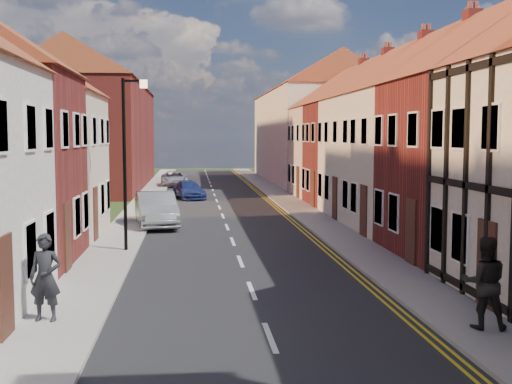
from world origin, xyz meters
TOP-DOWN VIEW (x-y plane):
  - road at (0.00, 30.00)m, footprint 7.00×90.00m
  - pavement_left at (-4.40, 30.00)m, footprint 1.80×90.00m
  - pavement_right at (4.40, 30.00)m, footprint 1.80×90.00m
  - cottage_r_cream_mid at (9.30, 23.50)m, footprint 8.30×5.20m
  - cottage_r_pink at (9.30, 28.90)m, footprint 8.30×6.00m
  - cottage_r_white_far at (9.30, 34.30)m, footprint 8.30×5.20m
  - cottage_r_cream_far at (9.30, 39.70)m, footprint 8.30×6.00m
  - block_right_far at (9.30, 55.00)m, footprint 8.30×24.20m
  - block_left_far at (-9.30, 50.00)m, footprint 8.30×24.20m
  - lamppost at (-3.81, 20.00)m, footprint 0.88×0.15m
  - car_mid at (-3.20, 26.60)m, footprint 2.33×4.98m
  - car_far at (-1.77, 39.44)m, footprint 2.49×4.18m
  - car_distant at (-3.02, 50.00)m, footprint 2.33×4.60m
  - pedestrian_left at (-4.74, 11.33)m, footprint 0.76×0.56m
  - pedestrian_right at (4.47, 9.85)m, footprint 1.10×0.95m

SIDE VIEW (x-z plane):
  - road at x=0.00m, z-range 0.00..0.02m
  - pavement_left at x=-4.40m, z-range 0.00..0.12m
  - pavement_right at x=4.40m, z-range 0.00..0.12m
  - car_far at x=-1.77m, z-range 0.00..1.14m
  - car_distant at x=-3.02m, z-range 0.00..1.25m
  - car_mid at x=-3.20m, z-range 0.00..1.58m
  - pedestrian_left at x=-4.74m, z-range 0.12..2.03m
  - pedestrian_right at x=4.47m, z-range 0.12..2.06m
  - lamppost at x=-3.81m, z-range 0.54..6.54m
  - cottage_r_pink at x=9.30m, z-range -0.03..8.97m
  - cottage_r_cream_far at x=9.30m, z-range -0.03..8.97m
  - cottage_r_cream_mid at x=9.30m, z-range -0.02..8.98m
  - cottage_r_white_far at x=9.30m, z-range -0.02..8.98m
  - block_right_far at x=9.30m, z-range 0.04..10.54m
  - block_left_far at x=-9.30m, z-range 0.04..10.54m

